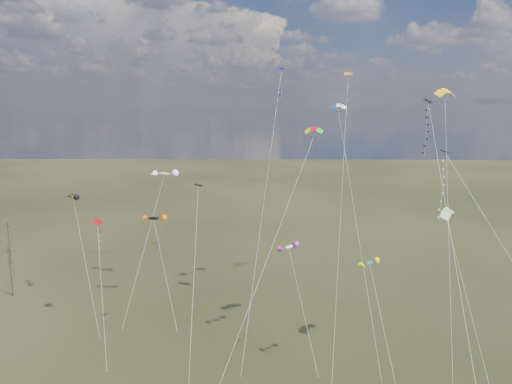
{
  "coord_description": "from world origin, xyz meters",
  "views": [
    {
      "loc": [
        1.02,
        -35.57,
        29.69
      ],
      "look_at": [
        0.0,
        18.0,
        19.0
      ],
      "focal_mm": 32.0,
      "sensor_mm": 36.0,
      "label": 1
    }
  ],
  "objects_px": {
    "utility_pole_far": "(9,243)",
    "diamond_black_high": "(430,147)",
    "utility_pole_near": "(11,271)",
    "novelty_black_orange": "(154,219)",
    "parafoil_yellow": "(446,93)"
  },
  "relations": [
    {
      "from": "utility_pole_near",
      "to": "novelty_black_orange",
      "type": "bearing_deg",
      "value": -7.5
    },
    {
      "from": "utility_pole_far",
      "to": "parafoil_yellow",
      "type": "height_order",
      "value": "parafoil_yellow"
    },
    {
      "from": "utility_pole_near",
      "to": "parafoil_yellow",
      "type": "distance_m",
      "value": 65.64
    },
    {
      "from": "parafoil_yellow",
      "to": "novelty_black_orange",
      "type": "distance_m",
      "value": 41.03
    },
    {
      "from": "utility_pole_far",
      "to": "diamond_black_high",
      "type": "bearing_deg",
      "value": -28.69
    },
    {
      "from": "diamond_black_high",
      "to": "parafoil_yellow",
      "type": "xyz_separation_m",
      "value": [
        1.94,
        2.09,
        5.21
      ]
    },
    {
      "from": "utility_pole_near",
      "to": "diamond_black_high",
      "type": "bearing_deg",
      "value": -20.46
    },
    {
      "from": "utility_pole_near",
      "to": "novelty_black_orange",
      "type": "relative_size",
      "value": 0.58
    },
    {
      "from": "utility_pole_far",
      "to": "parafoil_yellow",
      "type": "distance_m",
      "value": 77.47
    },
    {
      "from": "parafoil_yellow",
      "to": "utility_pole_far",
      "type": "bearing_deg",
      "value": 153.48
    },
    {
      "from": "diamond_black_high",
      "to": "novelty_black_orange",
      "type": "bearing_deg",
      "value": 151.24
    },
    {
      "from": "utility_pole_near",
      "to": "utility_pole_far",
      "type": "height_order",
      "value": "same"
    },
    {
      "from": "diamond_black_high",
      "to": "parafoil_yellow",
      "type": "bearing_deg",
      "value": 47.16
    },
    {
      "from": "parafoil_yellow",
      "to": "novelty_black_orange",
      "type": "bearing_deg",
      "value": 155.49
    },
    {
      "from": "utility_pole_near",
      "to": "novelty_black_orange",
      "type": "xyz_separation_m",
      "value": [
        23.27,
        -3.06,
        9.23
      ]
    }
  ]
}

